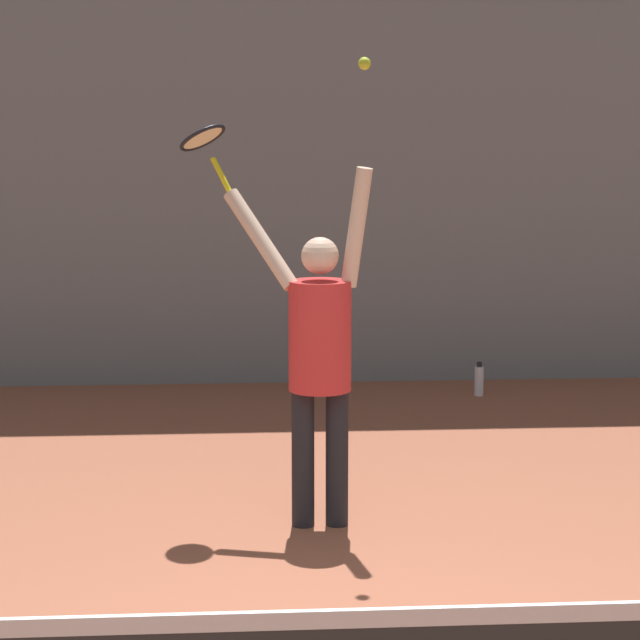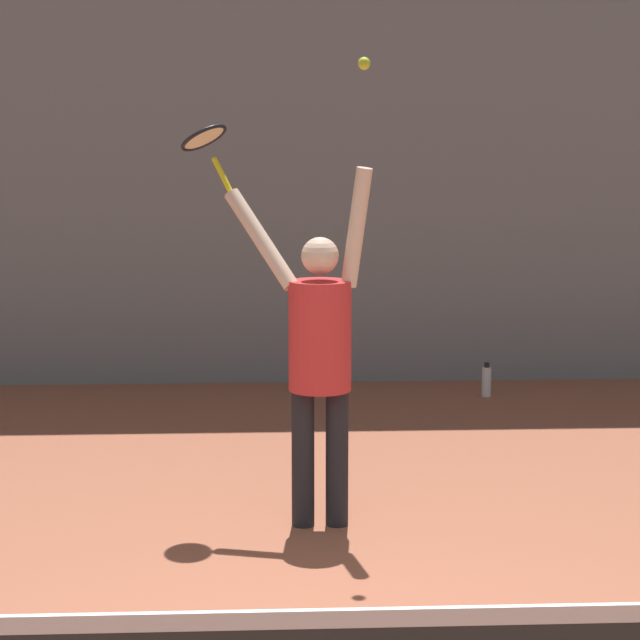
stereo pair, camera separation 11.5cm
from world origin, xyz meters
The scene contains 5 objects.
back_wall centered at (0.00, 6.33, 2.50)m, with size 18.00×0.10×5.00m.
tennis_player centered at (0.04, 2.35, 1.04)m, with size 0.85×0.51×2.05m.
tennis_racket centered at (-0.60, 2.71, 2.18)m, with size 0.37×0.38×0.41m.
tennis_ball centered at (0.27, 2.20, 2.60)m, with size 0.07×0.07×0.07m.
water_bottle centered at (1.64, 5.63, 0.13)m, with size 0.08×0.08×0.29m.
Camera 2 is at (-0.26, -4.05, 2.21)m, focal length 65.00 mm.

